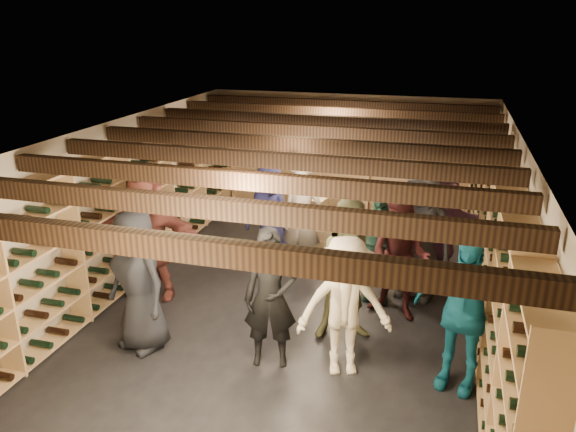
# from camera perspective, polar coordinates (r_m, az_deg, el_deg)

# --- Properties ---
(ground) EXTENTS (8.00, 8.00, 0.00)m
(ground) POSITION_cam_1_polar(r_m,az_deg,el_deg) (8.00, 0.63, -8.72)
(ground) COLOR black
(ground) RESTS_ON ground
(walls) EXTENTS (5.52, 8.02, 2.40)m
(walls) POSITION_cam_1_polar(r_m,az_deg,el_deg) (7.51, 0.66, -0.63)
(walls) COLOR tan
(walls) RESTS_ON ground
(ceiling) EXTENTS (5.50, 8.00, 0.01)m
(ceiling) POSITION_cam_1_polar(r_m,az_deg,el_deg) (7.18, 0.70, 8.39)
(ceiling) COLOR beige
(ceiling) RESTS_ON walls
(ceiling_joists) EXTENTS (5.40, 7.12, 0.18)m
(ceiling_joists) POSITION_cam_1_polar(r_m,az_deg,el_deg) (7.21, 0.70, 7.30)
(ceiling_joists) COLOR black
(ceiling_joists) RESTS_ON ground
(wine_rack_left) EXTENTS (0.32, 7.50, 2.15)m
(wine_rack_left) POSITION_cam_1_polar(r_m,az_deg,el_deg) (8.55, -16.19, 0.24)
(wine_rack_left) COLOR tan
(wine_rack_left) RESTS_ON ground
(wine_rack_right) EXTENTS (0.32, 7.50, 2.15)m
(wine_rack_right) POSITION_cam_1_polar(r_m,az_deg,el_deg) (7.36, 20.39, -3.40)
(wine_rack_right) COLOR tan
(wine_rack_right) RESTS_ON ground
(wine_rack_back) EXTENTS (4.70, 0.30, 2.15)m
(wine_rack_back) POSITION_cam_1_polar(r_m,az_deg,el_deg) (11.13, 5.90, 5.33)
(wine_rack_back) COLOR tan
(wine_rack_back) RESTS_ON ground
(crate_stack_left) EXTENTS (0.56, 0.44, 0.85)m
(crate_stack_left) POSITION_cam_1_polar(r_m,az_deg,el_deg) (9.83, 2.33, -0.48)
(crate_stack_left) COLOR tan
(crate_stack_left) RESTS_ON ground
(crate_stack_right) EXTENTS (0.53, 0.38, 0.51)m
(crate_stack_right) POSITION_cam_1_polar(r_m,az_deg,el_deg) (9.35, 4.34, -2.73)
(crate_stack_right) COLOR tan
(crate_stack_right) RESTS_ON ground
(crate_loose) EXTENTS (0.53, 0.38, 0.17)m
(crate_loose) POSITION_cam_1_polar(r_m,az_deg,el_deg) (9.37, 13.79, -4.35)
(crate_loose) COLOR tan
(crate_loose) RESTS_ON ground
(person_0) EXTENTS (1.00, 0.83, 1.76)m
(person_0) POSITION_cam_1_polar(r_m,az_deg,el_deg) (6.85, -14.98, -6.33)
(person_0) COLOR black
(person_0) RESTS_ON ground
(person_1) EXTENTS (0.68, 0.52, 1.65)m
(person_1) POSITION_cam_1_polar(r_m,az_deg,el_deg) (6.33, -1.79, -8.39)
(person_1) COLOR black
(person_1) RESTS_ON ground
(person_2) EXTENTS (1.05, 0.93, 1.81)m
(person_2) POSITION_cam_1_polar(r_m,az_deg,el_deg) (6.84, 6.52, -5.56)
(person_2) COLOR brown
(person_2) RESTS_ON ground
(person_3) EXTENTS (1.19, 0.90, 1.63)m
(person_3) POSITION_cam_1_polar(r_m,az_deg,el_deg) (6.22, 5.80, -9.17)
(person_3) COLOR beige
(person_3) RESTS_ON ground
(person_4) EXTENTS (1.12, 0.71, 1.78)m
(person_4) POSITION_cam_1_polar(r_m,az_deg,el_deg) (6.20, 17.29, -9.36)
(person_4) COLOR #12627C
(person_4) RESTS_ON ground
(person_5) EXTENTS (1.75, 0.56, 1.89)m
(person_5) POSITION_cam_1_polar(r_m,az_deg,el_deg) (8.05, -14.10, -1.78)
(person_5) COLOR brown
(person_5) RESTS_ON ground
(person_6) EXTENTS (0.91, 0.72, 1.63)m
(person_6) POSITION_cam_1_polar(r_m,az_deg,el_deg) (8.97, -1.92, 0.17)
(person_6) COLOR #191940
(person_6) RESTS_ON ground
(person_7) EXTENTS (0.72, 0.54, 1.79)m
(person_7) POSITION_cam_1_polar(r_m,az_deg,el_deg) (8.48, 1.41, -0.41)
(person_7) COLOR gray
(person_7) RESTS_ON ground
(person_8) EXTENTS (0.97, 0.84, 1.69)m
(person_8) POSITION_cam_1_polar(r_m,az_deg,el_deg) (7.44, 11.31, -4.20)
(person_8) COLOR #44191B
(person_8) RESTS_ON ground
(person_10) EXTENTS (0.99, 0.46, 1.65)m
(person_10) POSITION_cam_1_polar(r_m,az_deg,el_deg) (7.86, 9.10, -2.86)
(person_10) COLOR #254B3B
(person_10) RESTS_ON ground
(person_11) EXTENTS (1.67, 1.10, 1.72)m
(person_11) POSITION_cam_1_polar(r_m,az_deg,el_deg) (8.50, 15.17, -1.32)
(person_11) COLOR #835587
(person_11) RESTS_ON ground
(person_12) EXTENTS (1.05, 0.82, 1.90)m
(person_12) POSITION_cam_1_polar(r_m,az_deg,el_deg) (8.02, 13.23, -1.73)
(person_12) COLOR #323337
(person_12) RESTS_ON ground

